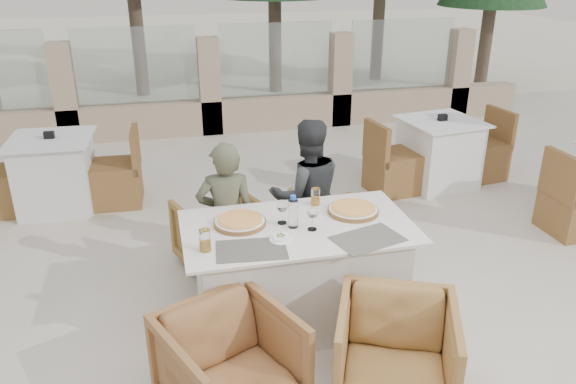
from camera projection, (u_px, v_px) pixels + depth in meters
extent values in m
plane|color=beige|center=(284.00, 319.00, 4.18)|extent=(80.00, 80.00, 0.00)
cube|color=beige|center=(178.00, 43.00, 16.68)|extent=(30.00, 16.00, 0.01)
cube|color=#58544C|center=(251.00, 250.00, 3.57)|extent=(0.48, 0.35, 0.00)
cube|color=#605A52|center=(368.00, 239.00, 3.71)|extent=(0.51, 0.41, 0.00)
cylinder|color=orange|center=(240.00, 222.00, 3.89)|extent=(0.48, 0.48, 0.05)
cylinder|color=orange|center=(353.00, 210.00, 4.07)|extent=(0.38, 0.38, 0.05)
cylinder|color=#C1DDFE|center=(293.00, 211.00, 3.82)|extent=(0.08, 0.08, 0.24)
cylinder|color=gold|center=(205.00, 240.00, 3.54)|extent=(0.08, 0.08, 0.15)
cylinder|color=orange|center=(315.00, 197.00, 4.18)|extent=(0.07, 0.07, 0.13)
imported|color=olive|center=(220.00, 234.00, 4.79)|extent=(0.84, 0.85, 0.60)
imported|color=olive|center=(315.00, 227.00, 4.97)|extent=(0.76, 0.77, 0.53)
imported|color=#8F5E34|center=(231.00, 367.00, 3.22)|extent=(0.92, 0.94, 0.65)
imported|color=olive|center=(395.00, 354.00, 3.33)|extent=(0.91, 0.92, 0.64)
imported|color=#4E4F3A|center=(227.00, 219.00, 4.31)|extent=(0.48, 0.34, 1.25)
imported|color=#343638|center=(307.00, 195.00, 4.66)|extent=(0.64, 0.50, 1.31)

